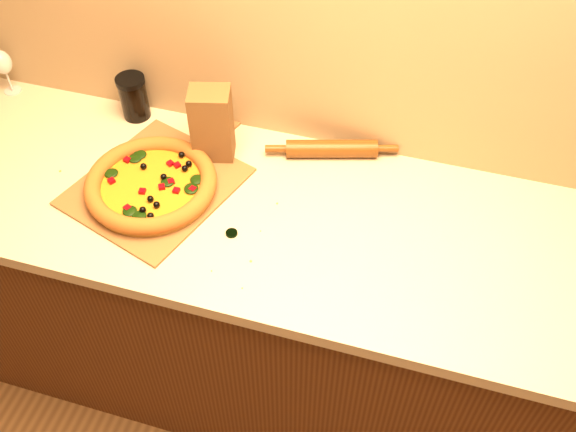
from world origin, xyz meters
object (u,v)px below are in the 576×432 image
(pizza_peel, at_px, (160,183))
(dark_jar, at_px, (134,97))
(pizza, at_px, (151,184))
(rolling_pin, at_px, (332,149))
(wine_glass, at_px, (2,63))

(pizza_peel, distance_m, dark_jar, 0.33)
(pizza_peel, xyz_separation_m, pizza, (-0.01, -0.04, 0.03))
(pizza_peel, bearing_deg, rolling_pin, 47.98)
(pizza_peel, bearing_deg, pizza, -80.19)
(rolling_pin, relative_size, wine_glass, 2.51)
(rolling_pin, bearing_deg, dark_jar, 179.21)
(pizza_peel, bearing_deg, wine_glass, 176.14)
(rolling_pin, bearing_deg, pizza, -147.08)
(rolling_pin, xyz_separation_m, wine_glass, (-1.07, 0.01, 0.08))
(pizza, xyz_separation_m, wine_glass, (-0.63, 0.29, 0.07))
(pizza_peel, height_order, dark_jar, dark_jar)
(pizza_peel, xyz_separation_m, rolling_pin, (0.44, 0.25, 0.02))
(pizza_peel, distance_m, pizza, 0.05)
(pizza_peel, height_order, wine_glass, wine_glass)
(pizza, relative_size, wine_glass, 2.40)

